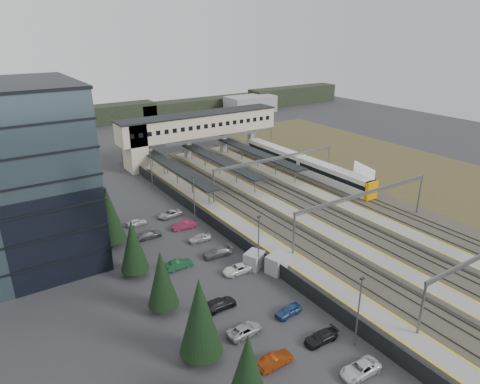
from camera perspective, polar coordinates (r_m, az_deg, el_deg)
ground at (r=67.98m, az=3.98°, el=-5.55°), size 220.00×220.00×0.00m
conifer_row at (r=53.30m, az=-12.65°, el=-8.26°), size 4.42×49.82×9.50m
car_park at (r=56.24m, az=-2.55°, el=-11.04°), size 10.39×44.55×1.29m
lampposts at (r=62.97m, az=-2.44°, el=-3.42°), size 0.50×53.25×8.07m
fence at (r=68.00m, az=-2.95°, el=-4.58°), size 0.08×90.00×2.00m
relay_cabin_near at (r=57.70m, az=5.03°, el=-9.47°), size 3.40×2.85×2.44m
relay_cabin_far at (r=58.47m, az=1.89°, el=-9.05°), size 3.10×2.89×2.26m
rail_corridor at (r=76.75m, az=7.30°, el=-2.18°), size 34.00×90.00×0.92m
canopies at (r=91.01m, az=-2.72°, el=4.22°), size 23.10×30.00×3.28m
footbridge at (r=103.04m, az=-6.75°, el=8.45°), size 40.40×6.40×11.20m
gantries at (r=74.98m, az=10.04°, el=1.78°), size 28.40×62.28×7.17m
train at (r=95.38m, az=8.50°, el=3.61°), size 2.79×38.79×3.51m
billboard at (r=85.81m, az=16.16°, el=2.26°), size 1.75×6.41×5.69m
scrub_east at (r=102.45m, az=22.71°, el=2.23°), size 34.00×120.00×0.06m
treeline_far at (r=155.39m, az=-9.87°, el=10.77°), size 170.00×19.00×7.00m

